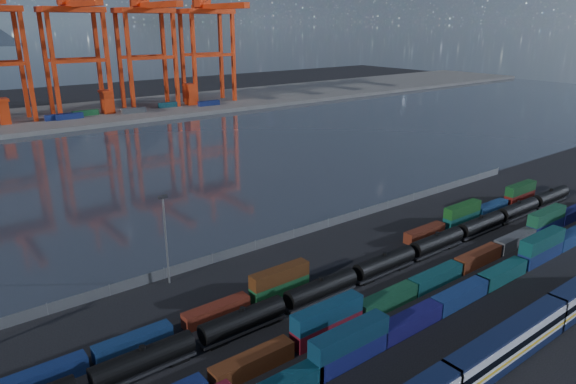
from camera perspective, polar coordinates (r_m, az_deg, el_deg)
ground at (r=93.27m, az=11.56°, el=-10.48°), size 700.00×700.00×0.00m
harbor_water at (r=174.99m, az=-15.25°, el=3.01°), size 700.00×700.00×0.00m
far_quay at (r=272.96m, az=-24.06°, el=7.64°), size 700.00×70.00×2.00m
passenger_train at (r=78.29m, az=23.23°, el=-15.40°), size 78.56×3.28×5.63m
container_row_south at (r=94.21m, az=20.22°, el=-9.46°), size 140.24×2.59×5.53m
container_row_mid at (r=96.35m, az=16.44°, el=-8.74°), size 141.22×2.49×5.31m
container_row_north at (r=105.12m, az=10.63°, el=-5.83°), size 127.28×2.29×4.88m
tanker_string at (r=96.89m, az=10.67°, el=-7.81°), size 138.25×3.06×4.38m
waterfront_fence at (r=110.91m, az=0.64°, el=-4.67°), size 160.12×0.12×2.20m
yard_light_mast at (r=91.78m, az=-13.44°, el=-4.66°), size 1.60×0.40×16.60m
gantry_cranes at (r=261.07m, az=-26.57°, el=16.47°), size 202.67×53.13×71.95m
quay_containers at (r=256.20m, az=-25.67°, el=7.34°), size 172.58×10.99×2.60m
straddle_carriers at (r=261.75m, az=-24.22°, el=8.74°), size 140.00×7.00×11.10m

